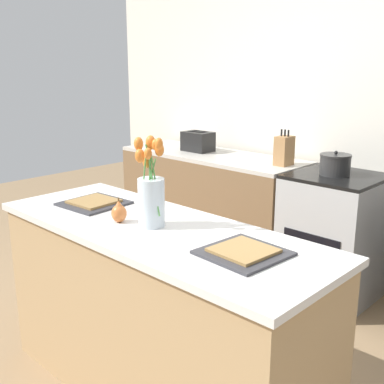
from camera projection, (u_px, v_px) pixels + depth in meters
back_wall at (355, 107)px, 3.56m from camera, size 5.20×0.08×2.70m
kitchen_island at (157, 313)px, 2.39m from camera, size 1.80×0.66×0.91m
back_counter at (211, 205)px, 4.22m from camera, size 1.68×0.60×0.92m
stove_range at (332, 237)px, 3.44m from camera, size 0.60×0.61×0.92m
flower_vase at (151, 193)px, 2.24m from camera, size 0.16×0.14×0.43m
pear_figurine at (119, 212)px, 2.33m from camera, size 0.08×0.08×0.12m
plate_setting_left at (94, 203)px, 2.63m from camera, size 0.33×0.33×0.02m
plate_setting_right at (243, 252)px, 1.94m from camera, size 0.33×0.33×0.02m
toaster at (198, 141)px, 4.21m from camera, size 0.28×0.18×0.17m
cooking_pot at (335, 165)px, 3.30m from camera, size 0.21×0.21×0.17m
knife_block at (284, 151)px, 3.61m from camera, size 0.10×0.14×0.27m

